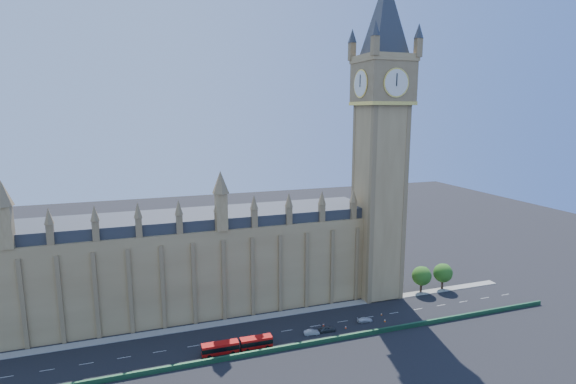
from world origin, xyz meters
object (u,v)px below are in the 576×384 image
object	(u,v)px
car_grey	(327,329)
red_bus	(237,346)
car_silver	(312,332)
car_white	(365,320)

from	to	relation	value
car_grey	red_bus	bearing A→B (deg)	98.00
red_bus	car_grey	distance (m)	24.23
red_bus	car_silver	size ratio (longest dim) A/B	4.26
car_silver	car_white	size ratio (longest dim) A/B	0.95
car_grey	car_silver	xyz separation A→B (m)	(-4.36, -0.25, -0.08)
car_grey	car_white	world-z (taller)	car_grey
car_grey	car_silver	world-z (taller)	car_grey
red_bus	car_silver	distance (m)	19.88
red_bus	car_silver	bearing A→B (deg)	6.14
red_bus	car_white	size ratio (longest dim) A/B	4.06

